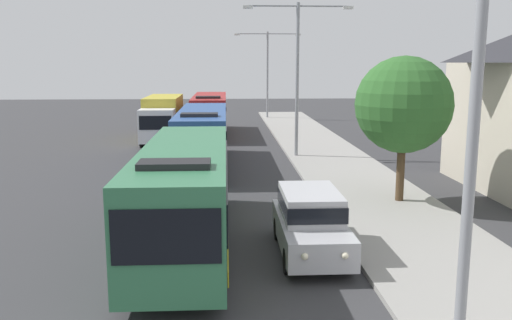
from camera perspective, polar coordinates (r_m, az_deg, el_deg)
The scene contains 9 objects.
bus_lead at distance 16.72m, azimuth -7.44°, elevation -3.26°, with size 2.58×10.81×3.21m.
bus_second_in_line at distance 29.28m, azimuth -5.62°, elevation 2.56°, with size 2.58×11.00×3.21m.
bus_middle at distance 42.52m, azimuth -4.88°, elevation 4.94°, with size 2.58×11.11×3.21m.
white_suv at distance 15.98m, azimuth 5.75°, elevation -6.30°, with size 1.86×4.71×1.90m.
box_truck_oncoming at distance 39.69m, azimuth -9.79°, elevation 4.49°, with size 2.35×8.19×3.15m.
streetlamp_near at distance 9.70m, azimuth 22.35°, elevation 9.42°, with size 6.21×0.28×8.87m.
streetlamp_mid at distance 31.75m, azimuth 4.38°, elevation 10.09°, with size 6.28×0.28×8.78m.
streetlamp_far at distance 54.34m, azimuth 1.21°, elevation 9.96°, with size 6.54×0.28×8.42m.
roadside_tree at distance 21.82m, azimuth 15.29°, elevation 5.61°, with size 3.76×3.76×5.69m.
Camera 1 is at (-0.03, -5.22, 5.56)m, focal length 37.98 mm.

